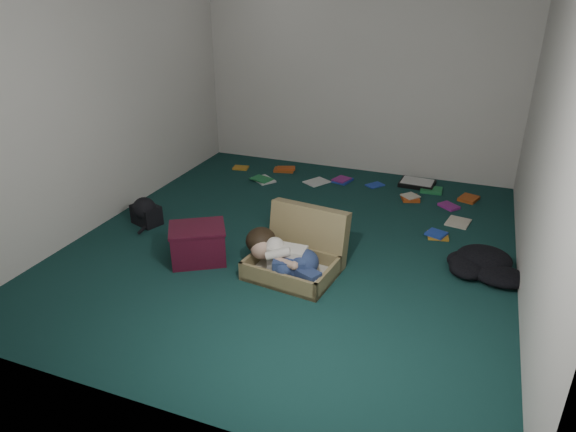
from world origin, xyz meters
The scene contains 12 objects.
floor centered at (0.00, 0.00, 0.00)m, with size 4.50×4.50×0.00m, color #143936.
wall_back centered at (0.00, 2.25, 1.30)m, with size 4.50×4.50×0.00m, color silver.
wall_front centered at (0.00, -2.25, 1.30)m, with size 4.50×4.50×0.00m, color silver.
wall_left centered at (-2.00, 0.00, 1.30)m, with size 4.50×4.50×0.00m, color silver.
wall_right centered at (2.00, 0.00, 1.30)m, with size 4.50×4.50×0.00m, color silver.
suitcase centered at (0.21, -0.44, 0.16)m, with size 0.80×0.78×0.53m.
person centered at (0.14, -0.61, 0.20)m, with size 0.76×0.44×0.33m.
maroon_bin centered at (-0.68, -0.62, 0.17)m, with size 0.61×0.58×0.33m.
backpack centered at (-1.57, -0.14, 0.11)m, with size 0.36×0.29×0.22m, color black, non-canonical shape.
clothing_pile centered at (1.70, 0.07, 0.08)m, with size 0.49×0.40×0.16m, color black, non-canonical shape.
paper_tray centered at (0.89, 1.95, 0.03)m, with size 0.43×0.33×0.06m.
book_scatter centered at (0.38, 1.51, 0.01)m, with size 3.16×1.48×0.02m.
Camera 1 is at (1.51, -4.10, 2.32)m, focal length 32.00 mm.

